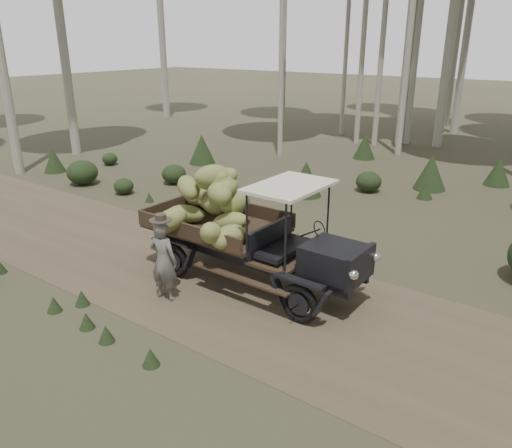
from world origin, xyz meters
name	(u,v)px	position (x,y,z in m)	size (l,w,h in m)	color
ground	(224,285)	(0.00, 0.00, 0.00)	(120.00, 120.00, 0.00)	#473D2B
dirt_track	(224,285)	(0.00, 0.00, 0.00)	(70.00, 4.00, 0.01)	brown
banana_truck	(233,213)	(-0.12, 0.47, 1.37)	(4.83, 2.42, 2.36)	black
farmer	(163,260)	(-0.55, -1.05, 0.80)	(0.62, 0.47, 1.69)	#5D5B55
undergrowth	(224,226)	(-1.26, 1.57, 0.51)	(22.58, 25.35, 1.29)	#233319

